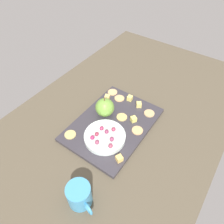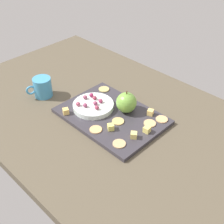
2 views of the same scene
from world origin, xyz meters
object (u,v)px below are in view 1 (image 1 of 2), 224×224
(cracker_0, at_px, (122,117))
(cracker_4, at_px, (70,135))
(grape_3, at_px, (97,142))
(grape_5, at_px, (102,128))
(cheese_cube_3, at_px, (119,158))
(grape_7, at_px, (92,138))
(cheese_cube_0, at_px, (107,97))
(cup, at_px, (80,195))
(platter, at_px, (114,125))
(grape_0, at_px, (112,139))
(grape_1, at_px, (107,132))
(cracker_2, at_px, (137,131))
(grape_6, at_px, (114,129))
(cheese_cube_1, at_px, (130,98))
(cracker_3, at_px, (119,98))
(cracker_5, at_px, (113,92))
(apple_whole, at_px, (105,107))
(cracker_1, at_px, (149,113))
(grape_4, at_px, (97,134))
(grape_2, at_px, (111,146))
(serving_dish, at_px, (105,137))
(cheese_cube_2, at_px, (134,119))

(cracker_0, xyz_separation_m, cracker_4, (-0.19, 0.11, 0.00))
(grape_3, bearing_deg, grape_5, 22.51)
(cheese_cube_3, distance_m, grape_7, 0.12)
(grape_3, relative_size, grape_5, 1.00)
(cheese_cube_0, height_order, cup, cup)
(platter, bearing_deg, grape_0, -149.58)
(cracker_4, relative_size, grape_5, 2.46)
(cheese_cube_3, relative_size, grape_3, 1.19)
(grape_3, height_order, grape_7, same)
(platter, height_order, grape_1, grape_1)
(cracker_2, xyz_separation_m, grape_6, (-0.06, 0.07, 0.03))
(grape_0, distance_m, grape_1, 0.04)
(platter, distance_m, cracker_4, 0.18)
(cheese_cube_1, height_order, cracker_3, cheese_cube_1)
(grape_3, bearing_deg, cracker_5, 24.44)
(apple_whole, distance_m, grape_1, 0.12)
(cracker_2, bearing_deg, cracker_3, 54.41)
(cheese_cube_0, height_order, grape_7, grape_7)
(cracker_3, xyz_separation_m, cracker_5, (0.02, 0.05, 0.00))
(platter, distance_m, cracker_5, 0.19)
(apple_whole, bearing_deg, cracker_1, -55.38)
(cheese_cube_3, distance_m, grape_4, 0.12)
(cheese_cube_0, bearing_deg, cracker_1, -81.95)
(grape_2, bearing_deg, cheese_cube_0, 38.39)
(grape_0, bearing_deg, cracker_5, 34.38)
(cheese_cube_3, bearing_deg, cracker_2, 5.43)
(cracker_3, xyz_separation_m, cup, (-0.44, -0.15, 0.02))
(cheese_cube_1, xyz_separation_m, cracker_1, (-0.03, -0.11, -0.01))
(cracker_1, relative_size, grape_5, 2.46)
(serving_dish, height_order, grape_4, grape_4)
(grape_1, relative_size, grape_7, 1.00)
(cheese_cube_3, distance_m, cracker_5, 0.35)
(grape_4, bearing_deg, grape_1, -38.31)
(cheese_cube_3, height_order, cracker_4, cheese_cube_3)
(cheese_cube_0, relative_size, grape_3, 1.19)
(apple_whole, xyz_separation_m, grape_1, (-0.09, -0.07, -0.01))
(cheese_cube_0, relative_size, cracker_5, 0.48)
(apple_whole, bearing_deg, grape_4, -157.57)
(grape_6, bearing_deg, cracker_1, -19.75)
(cracker_4, bearing_deg, cheese_cube_0, 0.50)
(cheese_cube_2, relative_size, cracker_3, 0.48)
(cracker_2, bearing_deg, cheese_cube_1, 41.12)
(cheese_cube_0, bearing_deg, platter, -133.96)
(cheese_cube_1, height_order, cracker_5, cheese_cube_1)
(cracker_1, distance_m, cracker_3, 0.15)
(grape_3, bearing_deg, cheese_cube_3, -90.43)
(cheese_cube_0, height_order, grape_4, grape_4)
(cheese_cube_3, xyz_separation_m, grape_5, (0.06, 0.12, 0.02))
(serving_dish, height_order, cracker_3, serving_dish)
(platter, relative_size, cup, 3.66)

